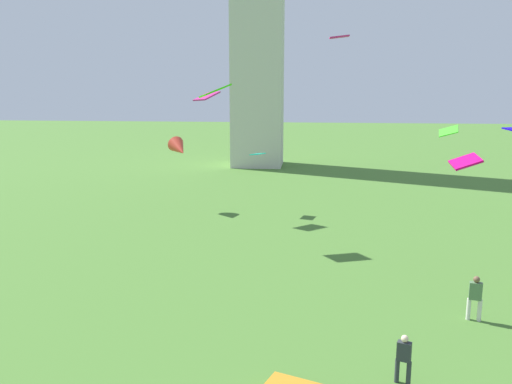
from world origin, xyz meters
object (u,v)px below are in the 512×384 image
(kite_flying_0, at_px, (465,161))
(kite_flying_4, at_px, (207,96))
(kite_flying_6, at_px, (215,91))
(person_0, at_px, (404,356))
(kite_flying_2, at_px, (179,149))
(kite_flying_9, at_px, (258,154))
(person_1, at_px, (475,295))
(kite_flying_10, at_px, (339,37))
(kite_flying_5, at_px, (449,131))

(kite_flying_0, xyz_separation_m, kite_flying_4, (-14.02, 11.48, 2.61))
(kite_flying_6, bearing_deg, kite_flying_4, 72.91)
(person_0, relative_size, kite_flying_0, 0.87)
(kite_flying_2, relative_size, kite_flying_9, 1.71)
(kite_flying_9, bearing_deg, kite_flying_4, 125.16)
(person_1, relative_size, kite_flying_9, 1.36)
(kite_flying_6, height_order, kite_flying_10, kite_flying_10)
(kite_flying_5, distance_m, kite_flying_9, 13.34)
(person_1, distance_m, kite_flying_10, 14.97)
(person_0, xyz_separation_m, kite_flying_2, (-12.23, 22.04, 3.57))
(kite_flying_4, bearing_deg, kite_flying_6, 47.87)
(kite_flying_0, relative_size, kite_flying_6, 0.93)
(kite_flying_0, bearing_deg, kite_flying_5, 172.05)
(person_1, distance_m, kite_flying_0, 6.53)
(kite_flying_9, bearing_deg, kite_flying_6, -177.04)
(kite_flying_4, relative_size, kite_flying_5, 1.48)
(kite_flying_0, bearing_deg, person_0, -20.36)
(kite_flying_6, bearing_deg, kite_flying_9, 42.29)
(kite_flying_2, height_order, kite_flying_6, kite_flying_6)
(kite_flying_5, xyz_separation_m, kite_flying_6, (-14.99, -7.69, 2.83))
(kite_flying_2, xyz_separation_m, kite_flying_6, (3.84, -6.72, 4.16))
(kite_flying_5, bearing_deg, person_1, 101.22)
(person_1, xyz_separation_m, kite_flying_9, (-10.10, 17.16, 3.13))
(kite_flying_2, xyz_separation_m, kite_flying_10, (10.70, -7.70, 6.99))
(kite_flying_5, height_order, kite_flying_10, kite_flying_10)
(person_0, distance_m, kite_flying_6, 19.09)
(kite_flying_0, relative_size, kite_flying_9, 1.39)
(kite_flying_9, bearing_deg, kite_flying_2, 107.69)
(kite_flying_2, bearing_deg, person_0, -95.30)
(kite_flying_0, bearing_deg, person_1, -3.98)
(kite_flying_2, relative_size, kite_flying_5, 1.70)
(person_1, relative_size, kite_flying_6, 0.91)
(person_0, height_order, kite_flying_9, kite_flying_9)
(kite_flying_0, bearing_deg, kite_flying_2, -124.87)
(kite_flying_4, distance_m, kite_flying_6, 5.89)
(kite_flying_10, bearing_deg, kite_flying_2, 54.85)
(kite_flying_6, distance_m, kite_flying_10, 7.48)
(kite_flying_0, relative_size, kite_flying_4, 0.93)
(kite_flying_5, bearing_deg, kite_flying_6, 48.07)
(person_1, distance_m, kite_flying_9, 20.15)
(person_0, xyz_separation_m, kite_flying_6, (-8.39, 15.31, 7.72))
(kite_flying_0, distance_m, kite_flying_10, 9.44)
(kite_flying_6, xyz_separation_m, kite_flying_10, (6.86, -0.98, 2.83))
(person_1, height_order, kite_flying_0, kite_flying_0)
(person_1, bearing_deg, kite_flying_9, 134.27)
(kite_flying_2, bearing_deg, kite_flying_9, -34.56)
(kite_flying_0, xyz_separation_m, kite_flying_5, (2.55, 13.51, 0.21))
(kite_flying_4, relative_size, kite_flying_9, 1.49)
(person_1, height_order, kite_flying_5, kite_flying_5)
(kite_flying_0, bearing_deg, kite_flying_9, -136.87)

